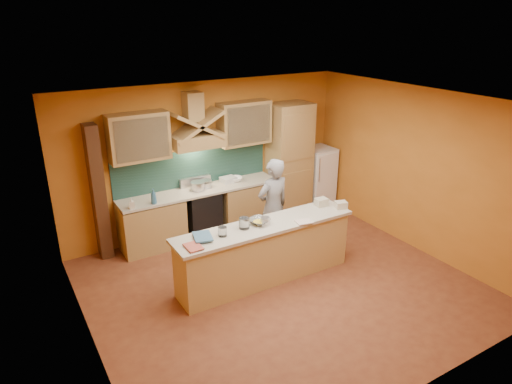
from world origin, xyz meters
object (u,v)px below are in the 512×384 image
stove (201,213)px  mixing_bowl (259,221)px  fridge (317,178)px  person (273,207)px  kitchen_scale (265,221)px

stove → mixing_bowl: bearing=-85.8°
fridge → mixing_bowl: (-2.56, -1.83, 0.33)m
stove → person: (0.78, -1.22, 0.40)m
person → stove: bearing=-63.3°
fridge → kitchen_scale: size_ratio=11.32×
kitchen_scale → stove: bearing=109.6°
kitchen_scale → person: bearing=62.9°
fridge → person: person is taller
mixing_bowl → stove: bearing=94.2°
fridge → mixing_bowl: bearing=-144.5°
stove → mixing_bowl: (0.14, -1.83, 0.53)m
kitchen_scale → fridge: bearing=50.8°
stove → fridge: (2.70, 0.00, 0.20)m
mixing_bowl → fridge: bearing=35.5°
fridge → mixing_bowl: fridge is taller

